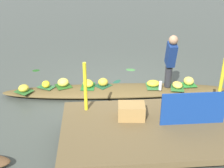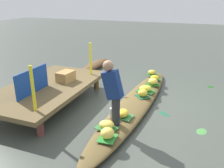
{
  "view_description": "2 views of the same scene",
  "coord_description": "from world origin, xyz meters",
  "px_view_note": "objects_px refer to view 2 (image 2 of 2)",
  "views": [
    {
      "loc": [
        0.57,
        5.79,
        2.9
      ],
      "look_at": [
        0.1,
        0.11,
        0.32
      ],
      "focal_mm": 44.5,
      "sensor_mm": 36.0,
      "label": 1
    },
    {
      "loc": [
        -4.97,
        -1.33,
        2.5
      ],
      "look_at": [
        0.15,
        0.65,
        0.46
      ],
      "focal_mm": 37.89,
      "sensor_mm": 36.0,
      "label": 2
    }
  ],
  "objects_px": {
    "vendor_person": "(113,90)",
    "water_bottle": "(111,113)",
    "banana_bunch_7": "(153,81)",
    "market_banner": "(32,81)",
    "moored_boat": "(96,65)",
    "banana_bunch_1": "(143,93)",
    "vendor_boat": "(135,104)",
    "banana_bunch_3": "(107,124)",
    "banana_bunch_4": "(107,133)",
    "banana_bunch_0": "(155,78)",
    "banana_bunch_2": "(122,113)",
    "banana_bunch_6": "(152,72)",
    "produce_crate": "(66,76)",
    "banana_bunch_5": "(146,88)"
  },
  "relations": [
    {
      "from": "vendor_person",
      "to": "water_bottle",
      "type": "xyz_separation_m",
      "value": [
        0.21,
        0.11,
        -0.6
      ]
    },
    {
      "from": "vendor_boat",
      "to": "vendor_person",
      "type": "bearing_deg",
      "value": 177.13
    },
    {
      "from": "banana_bunch_2",
      "to": "vendor_boat",
      "type": "bearing_deg",
      "value": -1.6
    },
    {
      "from": "banana_bunch_5",
      "to": "banana_bunch_4",
      "type": "bearing_deg",
      "value": 177.48
    },
    {
      "from": "banana_bunch_4",
      "to": "produce_crate",
      "type": "distance_m",
      "value": 2.46
    },
    {
      "from": "vendor_boat",
      "to": "banana_bunch_0",
      "type": "distance_m",
      "value": 1.62
    },
    {
      "from": "moored_boat",
      "to": "banana_bunch_3",
      "type": "xyz_separation_m",
      "value": [
        -4.17,
        -2.17,
        0.16
      ]
    },
    {
      "from": "banana_bunch_0",
      "to": "banana_bunch_5",
      "type": "distance_m",
      "value": 0.97
    },
    {
      "from": "banana_bunch_1",
      "to": "banana_bunch_4",
      "type": "xyz_separation_m",
      "value": [
        -2.0,
        0.12,
        0.01
      ]
    },
    {
      "from": "vendor_boat",
      "to": "water_bottle",
      "type": "distance_m",
      "value": 1.03
    },
    {
      "from": "vendor_boat",
      "to": "moored_boat",
      "type": "xyz_separation_m",
      "value": [
        2.76,
        2.32,
        0.01
      ]
    },
    {
      "from": "banana_bunch_0",
      "to": "banana_bunch_5",
      "type": "xyz_separation_m",
      "value": [
        -0.97,
        0.05,
        0.01
      ]
    },
    {
      "from": "vendor_boat",
      "to": "banana_bunch_7",
      "type": "relative_size",
      "value": 20.37
    },
    {
      "from": "banana_bunch_3",
      "to": "banana_bunch_6",
      "type": "distance_m",
      "value": 3.48
    },
    {
      "from": "banana_bunch_6",
      "to": "water_bottle",
      "type": "bearing_deg",
      "value": 176.72
    },
    {
      "from": "banana_bunch_2",
      "to": "banana_bunch_4",
      "type": "height_order",
      "value": "banana_bunch_4"
    },
    {
      "from": "banana_bunch_2",
      "to": "banana_bunch_4",
      "type": "bearing_deg",
      "value": -179.1
    },
    {
      "from": "banana_bunch_5",
      "to": "produce_crate",
      "type": "xyz_separation_m",
      "value": [
        -0.72,
        1.91,
        0.32
      ]
    },
    {
      "from": "banana_bunch_4",
      "to": "vendor_person",
      "type": "distance_m",
      "value": 0.8
    },
    {
      "from": "banana_bunch_5",
      "to": "produce_crate",
      "type": "bearing_deg",
      "value": 110.67
    },
    {
      "from": "moored_boat",
      "to": "market_banner",
      "type": "height_order",
      "value": "market_banner"
    },
    {
      "from": "banana_bunch_2",
      "to": "banana_bunch_3",
      "type": "xyz_separation_m",
      "value": [
        -0.53,
        0.13,
        -0.0
      ]
    },
    {
      "from": "banana_bunch_0",
      "to": "banana_bunch_6",
      "type": "bearing_deg",
      "value": 21.74
    },
    {
      "from": "banana_bunch_1",
      "to": "market_banner",
      "type": "xyz_separation_m",
      "value": [
        -1.32,
        2.19,
        0.46
      ]
    },
    {
      "from": "moored_boat",
      "to": "banana_bunch_2",
      "type": "height_order",
      "value": "banana_bunch_2"
    },
    {
      "from": "market_banner",
      "to": "vendor_person",
      "type": "bearing_deg",
      "value": -95.05
    },
    {
      "from": "moored_boat",
      "to": "banana_bunch_1",
      "type": "xyz_separation_m",
      "value": [
        -2.47,
        -2.43,
        0.18
      ]
    },
    {
      "from": "banana_bunch_1",
      "to": "banana_bunch_2",
      "type": "bearing_deg",
      "value": 173.5
    },
    {
      "from": "moored_boat",
      "to": "banana_bunch_2",
      "type": "bearing_deg",
      "value": -146.2
    },
    {
      "from": "moored_boat",
      "to": "banana_bunch_4",
      "type": "distance_m",
      "value": 5.04
    },
    {
      "from": "banana_bunch_3",
      "to": "market_banner",
      "type": "height_order",
      "value": "market_banner"
    },
    {
      "from": "moored_boat",
      "to": "banana_bunch_6",
      "type": "bearing_deg",
      "value": -105.35
    },
    {
      "from": "banana_bunch_7",
      "to": "vendor_person",
      "type": "xyz_separation_m",
      "value": [
        -2.42,
        0.27,
        0.61
      ]
    },
    {
      "from": "banana_bunch_1",
      "to": "banana_bunch_4",
      "type": "bearing_deg",
      "value": 176.61
    },
    {
      "from": "banana_bunch_6",
      "to": "banana_bunch_7",
      "type": "distance_m",
      "value": 0.89
    },
    {
      "from": "banana_bunch_3",
      "to": "banana_bunch_4",
      "type": "height_order",
      "value": "banana_bunch_4"
    },
    {
      "from": "banana_bunch_0",
      "to": "banana_bunch_2",
      "type": "distance_m",
      "value": 2.48
    },
    {
      "from": "banana_bunch_7",
      "to": "produce_crate",
      "type": "relative_size",
      "value": 0.58
    },
    {
      "from": "banana_bunch_4",
      "to": "moored_boat",
      "type": "bearing_deg",
      "value": 27.26
    },
    {
      "from": "banana_bunch_3",
      "to": "banana_bunch_4",
      "type": "distance_m",
      "value": 0.34
    },
    {
      "from": "moored_boat",
      "to": "banana_bunch_5",
      "type": "bearing_deg",
      "value": -129.87
    },
    {
      "from": "vendor_person",
      "to": "produce_crate",
      "type": "relative_size",
      "value": 2.84
    },
    {
      "from": "banana_bunch_1",
      "to": "banana_bunch_7",
      "type": "distance_m",
      "value": 0.93
    },
    {
      "from": "banana_bunch_7",
      "to": "banana_bunch_4",
      "type": "bearing_deg",
      "value": 176.61
    },
    {
      "from": "banana_bunch_1",
      "to": "banana_bunch_0",
      "type": "bearing_deg",
      "value": -1.37
    },
    {
      "from": "banana_bunch_0",
      "to": "banana_bunch_2",
      "type": "height_order",
      "value": "banana_bunch_2"
    },
    {
      "from": "market_banner",
      "to": "produce_crate",
      "type": "distance_m",
      "value": 0.99
    },
    {
      "from": "banana_bunch_1",
      "to": "banana_bunch_7",
      "type": "xyz_separation_m",
      "value": [
        0.92,
        -0.05,
        0.0
      ]
    },
    {
      "from": "banana_bunch_0",
      "to": "banana_bunch_5",
      "type": "height_order",
      "value": "banana_bunch_5"
    },
    {
      "from": "banana_bunch_7",
      "to": "market_banner",
      "type": "height_order",
      "value": "market_banner"
    }
  ]
}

